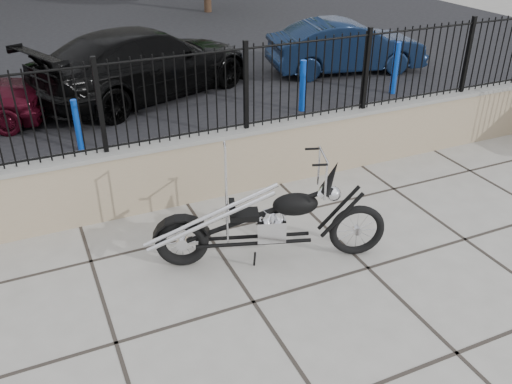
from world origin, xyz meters
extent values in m
plane|color=#99968E|center=(0.00, 0.00, 0.00)|extent=(90.00, 90.00, 0.00)
plane|color=black|center=(0.00, 12.50, 0.00)|extent=(30.00, 30.00, 0.00)
cube|color=gray|center=(0.00, 2.50, 0.48)|extent=(14.00, 0.36, 0.96)
cube|color=black|center=(0.00, 2.50, 1.56)|extent=(14.00, 0.08, 1.20)
imported|color=black|center=(0.70, 7.28, 0.74)|extent=(5.49, 3.87, 1.48)
imported|color=#0E1C36|center=(5.67, 7.10, 0.63)|extent=(4.00, 2.01, 1.26)
cylinder|color=#0D2BD1|center=(-1.10, 4.91, 0.46)|extent=(0.12, 0.12, 0.92)
cylinder|color=blue|center=(3.34, 5.07, 0.52)|extent=(0.15, 0.15, 1.05)
cylinder|color=#0C4DBA|center=(5.73, 5.22, 0.57)|extent=(0.18, 0.18, 1.14)
camera|label=1|loc=(-1.87, -4.21, 3.92)|focal=38.00mm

